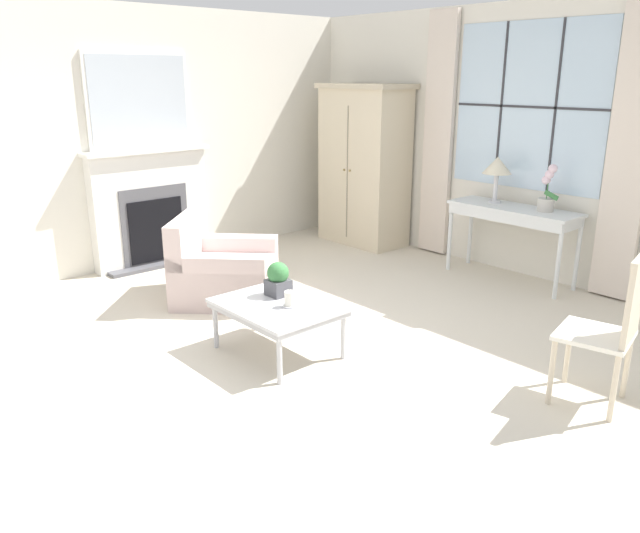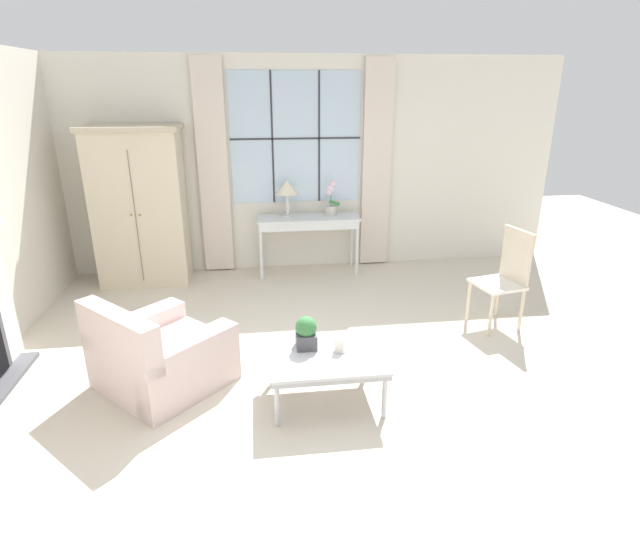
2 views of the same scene
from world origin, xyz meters
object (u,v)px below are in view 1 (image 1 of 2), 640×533
object	(u,v)px
console_table	(513,215)
pillar_candle	(290,300)
fireplace	(150,197)
potted_orchid	(547,193)
armoire	(364,165)
side_chair_wooden	(613,322)
potted_plant_small	(278,279)
table_lamp	(497,167)
coffee_table	(278,309)
armchair_upholstered	(222,272)

from	to	relation	value
console_table	pillar_candle	distance (m)	2.93
fireplace	potted_orchid	bearing A→B (deg)	37.69
armoire	potted_orchid	bearing A→B (deg)	2.51
potted_orchid	pillar_candle	bearing A→B (deg)	-97.16
side_chair_wooden	potted_plant_small	world-z (taller)	side_chair_wooden
table_lamp	coffee_table	world-z (taller)	table_lamp
armoire	armchair_upholstered	bearing A→B (deg)	-77.06
armchair_upholstered	potted_plant_small	distance (m)	1.28
console_table	pillar_candle	world-z (taller)	console_table
console_table	table_lamp	xyz separation A→B (m)	(-0.26, 0.04, 0.47)
potted_orchid	potted_plant_small	world-z (taller)	potted_orchid
armoire	table_lamp	xyz separation A→B (m)	(1.85, 0.09, 0.17)
potted_plant_small	pillar_candle	world-z (taller)	potted_plant_small
armoire	armchair_upholstered	world-z (taller)	armoire
armoire	side_chair_wooden	world-z (taller)	armoire
potted_plant_small	table_lamp	bearing A→B (deg)	88.90
potted_orchid	coffee_table	bearing A→B (deg)	-99.24
potted_plant_small	armchair_upholstered	bearing A→B (deg)	168.14
armchair_upholstered	console_table	bearing A→B (deg)	59.17
fireplace	table_lamp	distance (m)	3.79
armoire	table_lamp	distance (m)	1.86
potted_plant_small	side_chair_wooden	bearing A→B (deg)	24.03
side_chair_wooden	pillar_candle	bearing A→B (deg)	-150.99
fireplace	potted_plant_small	world-z (taller)	fireplace
table_lamp	potted_orchid	bearing A→B (deg)	1.59
fireplace	armchair_upholstered	bearing A→B (deg)	-1.74
coffee_table	potted_plant_small	world-z (taller)	potted_plant_small
fireplace	potted_orchid	world-z (taller)	fireplace
coffee_table	potted_orchid	bearing A→B (deg)	80.76
table_lamp	coffee_table	bearing A→B (deg)	-88.28
console_table	coffee_table	distance (m)	2.97
fireplace	armoire	xyz separation A→B (m)	(0.91, 2.48, 0.22)
fireplace	console_table	bearing A→B (deg)	39.84
armoire	armchair_upholstered	xyz separation A→B (m)	(0.58, -2.52, -0.73)
table_lamp	pillar_candle	xyz separation A→B (m)	(0.20, -2.96, -0.69)
console_table	potted_orchid	size ratio (longest dim) A/B	2.89
table_lamp	potted_plant_small	distance (m)	2.93
armchair_upholstered	table_lamp	bearing A→B (deg)	64.04
fireplace	table_lamp	xyz separation A→B (m)	(2.77, 2.57, 0.39)
armoire	side_chair_wooden	bearing A→B (deg)	-24.27
table_lamp	armoire	bearing A→B (deg)	-177.20
fireplace	armoire	distance (m)	2.65
fireplace	potted_plant_small	xyz separation A→B (m)	(2.71, -0.30, -0.22)
console_table	armchair_upholstered	xyz separation A→B (m)	(-1.54, -2.57, -0.43)
fireplace	pillar_candle	xyz separation A→B (m)	(2.97, -0.40, -0.30)
console_table	coffee_table	size ratio (longest dim) A/B	1.47
pillar_candle	armoire	bearing A→B (deg)	125.59
table_lamp	armchair_upholstered	xyz separation A→B (m)	(-1.27, -2.61, -0.90)
armchair_upholstered	pillar_candle	distance (m)	1.53
potted_orchid	side_chair_wooden	distance (m)	2.49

